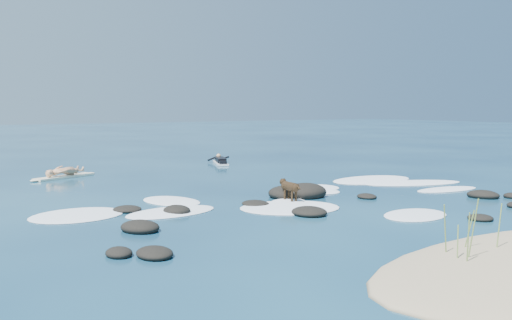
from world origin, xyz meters
TOP-DOWN VIEW (x-y plane):
  - ground at (0.00, 0.00)m, footprint 160.00×160.00m
  - reef_rocks at (-0.39, -0.50)m, footprint 13.48×6.90m
  - breaking_foam at (0.87, 0.69)m, footprint 16.01×8.19m
  - standing_surfer_rig at (-4.66, 9.66)m, footprint 2.99×1.63m
  - paddling_surfer_rig at (3.40, 11.15)m, footprint 1.53×2.51m
  - dog at (-0.31, 0.07)m, footprint 0.31×1.12m

SIDE VIEW (x-z plane):
  - ground at x=0.00m, z-range 0.00..0.00m
  - breaking_foam at x=0.87m, z-range -0.05..0.07m
  - reef_rocks at x=-0.39m, z-range -0.19..0.40m
  - paddling_surfer_rig at x=3.40m, z-range -0.07..0.37m
  - dog at x=-0.31m, z-range 0.12..0.83m
  - standing_surfer_rig at x=-4.66m, z-range -0.19..1.62m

